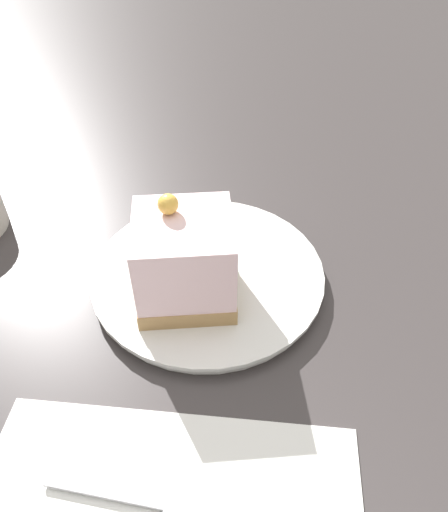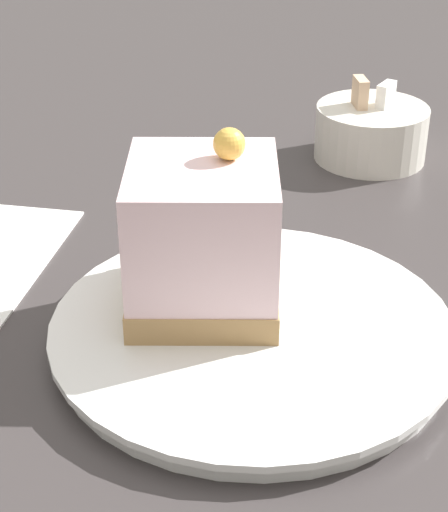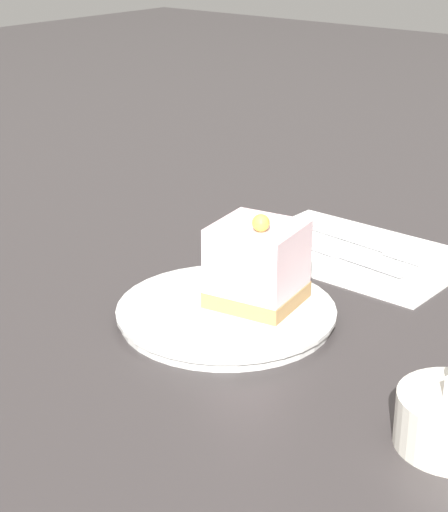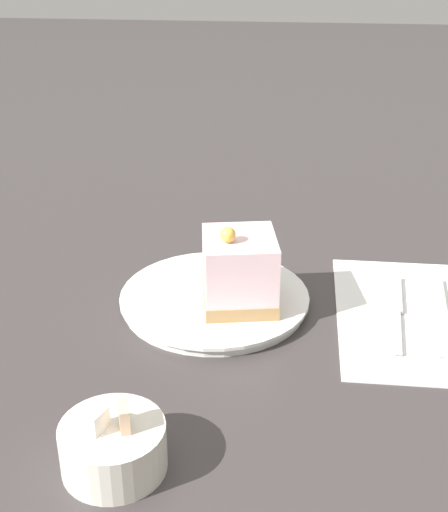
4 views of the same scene
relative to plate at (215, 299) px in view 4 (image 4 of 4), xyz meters
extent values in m
plane|color=#383333|center=(-0.01, 0.03, -0.01)|extent=(4.00, 4.00, 0.00)
cylinder|color=silver|center=(0.00, 0.00, 0.00)|extent=(0.20, 0.20, 0.01)
cylinder|color=silver|center=(0.00, 0.00, 0.00)|extent=(0.21, 0.21, 0.00)
cube|color=#AD8451|center=(-0.03, 0.01, 0.01)|extent=(0.09, 0.09, 0.02)
cube|color=silver|center=(-0.03, 0.01, 0.05)|extent=(0.09, 0.09, 0.06)
sphere|color=#EFB747|center=(-0.02, 0.03, 0.09)|extent=(0.02, 0.02, 0.02)
cube|color=white|center=(-0.23, 0.00, -0.01)|extent=(0.18, 0.25, 0.00)
cube|color=#B2B2B7|center=(-0.25, -0.02, 0.00)|extent=(0.02, 0.11, 0.00)
cube|color=#B2B2B7|center=(-0.25, 0.06, 0.00)|extent=(0.03, 0.05, 0.00)
cube|color=#B2B2B7|center=(-0.21, -0.04, 0.00)|extent=(0.02, 0.08, 0.00)
cube|color=#B2B2B7|center=(-0.20, 0.05, 0.00)|extent=(0.02, 0.08, 0.00)
cylinder|color=silver|center=(0.05, 0.26, 0.01)|extent=(0.09, 0.09, 0.04)
cube|color=#D8B28C|center=(0.04, 0.26, 0.04)|extent=(0.01, 0.02, 0.02)
cube|color=white|center=(0.06, 0.27, 0.04)|extent=(0.02, 0.02, 0.02)
camera|label=1|loc=(-0.32, -0.04, 0.33)|focal=35.00mm
camera|label=2|loc=(0.05, -0.37, 0.26)|focal=60.00mm
camera|label=3|loc=(0.58, 0.47, 0.36)|focal=60.00mm
camera|label=4|loc=(-0.07, 0.69, 0.41)|focal=50.00mm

